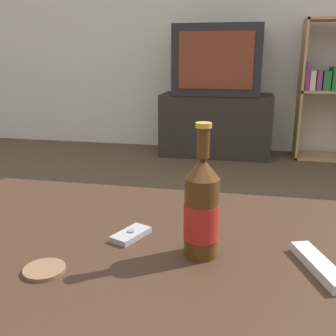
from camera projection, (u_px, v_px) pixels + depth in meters
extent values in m
cube|color=beige|center=(224.00, 5.00, 3.49)|extent=(8.00, 0.05, 2.60)
cube|color=#332116|center=(117.00, 254.00, 0.89)|extent=(1.09, 0.81, 0.04)
cylinder|color=black|center=(18.00, 252.00, 1.37)|extent=(0.07, 0.07, 0.42)
cylinder|color=black|center=(311.00, 284.00, 1.18)|extent=(0.07, 0.07, 0.42)
cube|color=#28231E|center=(216.00, 125.00, 3.51)|extent=(0.96, 0.42, 0.54)
cube|color=black|center=(218.00, 60.00, 3.36)|extent=(0.73, 0.45, 0.58)
cube|color=maroon|center=(216.00, 60.00, 3.14)|extent=(0.60, 0.01, 0.45)
cube|color=tan|center=(300.00, 91.00, 3.36)|extent=(0.02, 0.30, 1.16)
cube|color=tan|center=(324.00, 157.00, 3.46)|extent=(0.52, 0.30, 0.02)
cube|color=tan|center=(331.00, 91.00, 3.31)|extent=(0.52, 0.30, 0.02)
cube|color=#7F3875|center=(306.00, 76.00, 3.31)|extent=(0.04, 0.21, 0.23)
cube|color=beige|center=(311.00, 80.00, 3.32)|extent=(0.04, 0.21, 0.16)
cube|color=#7F3875|center=(318.00, 80.00, 3.31)|extent=(0.04, 0.21, 0.16)
cube|color=#236B38|center=(325.00, 80.00, 3.29)|extent=(0.06, 0.21, 0.16)
cube|color=#236B38|center=(334.00, 78.00, 3.28)|extent=(0.05, 0.21, 0.19)
cylinder|color=#47280F|center=(201.00, 217.00, 0.82)|extent=(0.07, 0.07, 0.17)
cylinder|color=maroon|center=(201.00, 221.00, 0.82)|extent=(0.07, 0.07, 0.08)
cone|color=#47280F|center=(203.00, 168.00, 0.79)|extent=(0.07, 0.07, 0.04)
cylinder|color=#47280F|center=(203.00, 143.00, 0.78)|extent=(0.03, 0.03, 0.06)
cylinder|color=#B79333|center=(204.00, 125.00, 0.77)|extent=(0.03, 0.03, 0.01)
cube|color=gray|center=(131.00, 235.00, 0.92)|extent=(0.08, 0.11, 0.01)
cylinder|color=slate|center=(131.00, 231.00, 0.92)|extent=(0.02, 0.02, 0.00)
cube|color=beige|center=(319.00, 266.00, 0.78)|extent=(0.10, 0.18, 0.02)
cylinder|color=brown|center=(44.00, 270.00, 0.78)|extent=(0.08, 0.08, 0.01)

